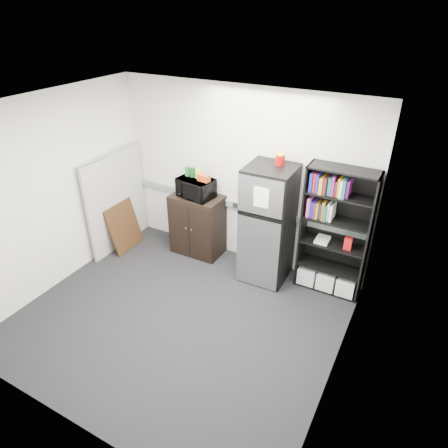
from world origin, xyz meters
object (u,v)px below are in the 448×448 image
at_px(cubicle_partition, 117,201).
at_px(refrigerator, 268,225).
at_px(cabinet, 198,224).
at_px(microwave, 196,188).
at_px(bookshelf, 335,233).

height_order(cubicle_partition, refrigerator, refrigerator).
relative_size(cabinet, microwave, 1.85).
bearing_deg(bookshelf, cubicle_partition, -171.94).
bearing_deg(bookshelf, microwave, -177.86).
relative_size(microwave, refrigerator, 0.31).
relative_size(cubicle_partition, cabinet, 1.61).
bearing_deg(microwave, bookshelf, 9.92).
height_order(bookshelf, cabinet, bookshelf).
bearing_deg(cubicle_partition, refrigerator, 7.72).
xyz_separation_m(bookshelf, cabinet, (-2.15, -0.06, -0.41)).
bearing_deg(cabinet, bookshelf, 1.71).
height_order(microwave, refrigerator, refrigerator).
distance_m(bookshelf, refrigerator, 0.93).
distance_m(cabinet, refrigerator, 1.30).
relative_size(cubicle_partition, microwave, 2.98).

